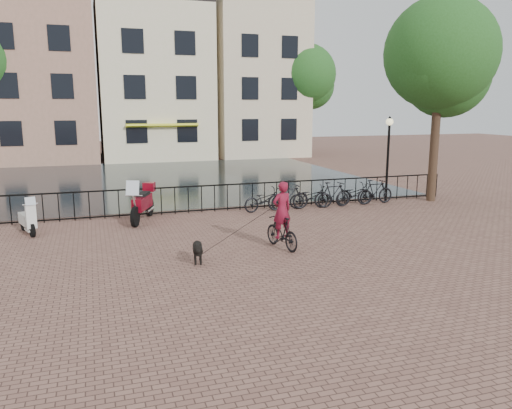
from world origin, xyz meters
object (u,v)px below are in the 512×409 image
object	(u,v)px
cyclist	(282,219)
lamp_post	(388,145)
scooter	(26,214)
dog	(198,251)
motorcycle	(142,199)

from	to	relation	value
cyclist	lamp_post	bearing A→B (deg)	-154.48
lamp_post	scooter	xyz separation A→B (m)	(-13.55, -1.07, -1.74)
lamp_post	cyclist	world-z (taller)	lamp_post
cyclist	dog	world-z (taller)	cyclist
cyclist	scooter	bearing A→B (deg)	-42.12
lamp_post	dog	bearing A→B (deg)	-148.26
motorcycle	scooter	distance (m)	3.66
lamp_post	scooter	size ratio (longest dim) A/B	2.42
dog	lamp_post	bearing A→B (deg)	41.68
scooter	cyclist	bearing A→B (deg)	-49.54
dog	scooter	bearing A→B (deg)	144.20
cyclist	scooter	world-z (taller)	cyclist
cyclist	motorcycle	distance (m)	5.74
motorcycle	scooter	size ratio (longest dim) A/B	1.59
dog	motorcycle	size ratio (longest dim) A/B	0.41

